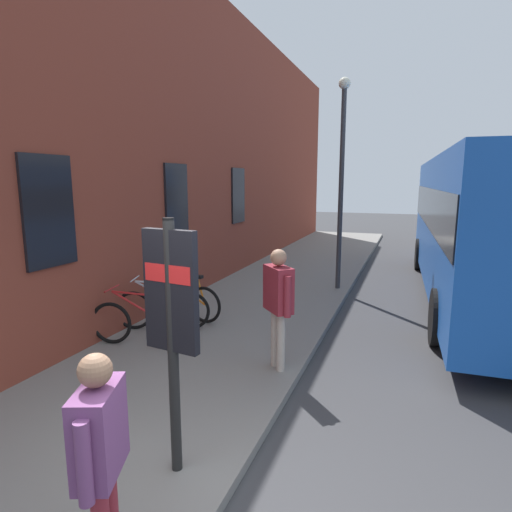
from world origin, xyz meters
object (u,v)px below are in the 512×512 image
pedestrian_by_facade (278,297)px  city_bus (486,221)px  transit_info_sign (171,308)px  street_lamp (342,167)px  bicycle_far_end (183,300)px  bicycle_mid_rack (163,309)px  pedestrian_near_bus (100,446)px  bicycle_leaning_wall (141,323)px

pedestrian_by_facade → city_bus: bearing=-31.3°
transit_info_sign → pedestrian_by_facade: (2.45, -0.24, -0.52)m
transit_info_sign → city_bus: size_ratio=0.23×
pedestrian_by_facade → street_lamp: street_lamp is taller
bicycle_far_end → bicycle_mid_rack: bearing=175.7°
bicycle_far_end → pedestrian_by_facade: (-1.49, -2.43, 0.69)m
bicycle_far_end → transit_info_sign: bearing=-150.9°
pedestrian_near_bus → bicycle_leaning_wall: bearing=32.2°
bicycle_leaning_wall → bicycle_mid_rack: 0.79m
transit_info_sign → city_bus: bearing=-24.3°
bicycle_leaning_wall → bicycle_mid_rack: size_ratio=1.03×
bicycle_far_end → street_lamp: bearing=-34.8°
bicycle_mid_rack → bicycle_far_end: same height
city_bus → pedestrian_near_bus: city_bus is taller
bicycle_leaning_wall → bicycle_mid_rack: (0.79, 0.09, 0.00)m
pedestrian_near_bus → city_bus: bearing=-20.7°
bicycle_far_end → street_lamp: (3.54, -2.47, 2.65)m
city_bus → pedestrian_near_bus: (-9.08, 3.44, -0.80)m
city_bus → pedestrian_by_facade: bearing=148.7°
pedestrian_near_bus → street_lamp: size_ratio=0.32×
transit_info_sign → pedestrian_near_bus: (-1.15, -0.14, -0.60)m
bicycle_far_end → pedestrian_by_facade: 2.93m
bicycle_far_end → transit_info_sign: 4.66m
pedestrian_near_bus → street_lamp: (8.62, -0.14, 2.04)m
bicycle_mid_rack → street_lamp: (4.20, -2.51, 2.65)m
bicycle_leaning_wall → pedestrian_by_facade: (-0.04, -2.38, 0.69)m
city_bus → pedestrian_by_facade: city_bus is taller
city_bus → pedestrian_near_bus: size_ratio=6.45×
city_bus → bicycle_far_end: bearing=124.8°
bicycle_mid_rack → street_lamp: street_lamp is taller
bicycle_leaning_wall → pedestrian_near_bus: 4.33m
bicycle_far_end → pedestrian_near_bus: pedestrian_near_bus is taller
transit_info_sign → street_lamp: size_ratio=0.47×
street_lamp → pedestrian_near_bus: bearing=179.1°
street_lamp → transit_info_sign: bearing=177.9°
bicycle_leaning_wall → street_lamp: street_lamp is taller
transit_info_sign → pedestrian_by_facade: size_ratio=1.36×
city_bus → transit_info_sign: bearing=155.7°
transit_info_sign → pedestrian_near_bus: size_ratio=1.46×
pedestrian_by_facade → pedestrian_near_bus: pedestrian_by_facade is taller
bicycle_leaning_wall → city_bus: city_bus is taller
bicycle_leaning_wall → bicycle_far_end: size_ratio=0.99×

